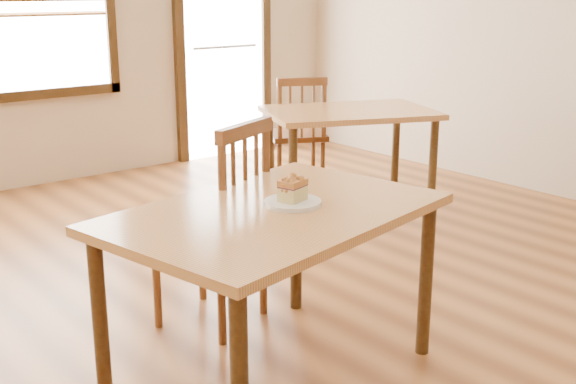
% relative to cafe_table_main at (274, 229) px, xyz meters
% --- Properties ---
extents(entry_door, '(1.08, 0.06, 2.29)m').
position_rel_cafe_table_main_xyz_m(entry_door, '(2.25, 3.68, 0.53)').
color(entry_door, white).
rests_on(entry_door, ground).
extents(cafe_table_main, '(1.47, 1.12, 0.75)m').
position_rel_cafe_table_main_xyz_m(cafe_table_main, '(0.00, 0.00, 0.00)').
color(cafe_table_main, '#D28551').
rests_on(cafe_table_main, ground).
extents(cafe_chair_main, '(0.60, 0.60, 1.02)m').
position_rel_cafe_table_main_xyz_m(cafe_chair_main, '(0.11, 0.59, -0.15)').
color(cafe_chair_main, brown).
rests_on(cafe_chair_main, ground).
extents(cafe_table_second, '(1.39, 1.18, 0.75)m').
position_rel_cafe_table_main_xyz_m(cafe_table_second, '(1.90, 1.56, -0.01)').
color(cafe_table_second, '#D28551').
rests_on(cafe_table_second, ground).
extents(cafe_chair_second, '(0.58, 0.58, 0.95)m').
position_rel_cafe_table_main_xyz_m(cafe_chair_second, '(1.92, 2.16, -0.18)').
color(cafe_chair_second, brown).
rests_on(cafe_chair_second, ground).
extents(plate, '(0.23, 0.23, 0.02)m').
position_rel_cafe_table_main_xyz_m(plate, '(0.09, -0.01, 0.10)').
color(plate, white).
rests_on(plate, cafe_table_main).
extents(cake_slice, '(0.13, 0.11, 0.11)m').
position_rel_cafe_table_main_xyz_m(cake_slice, '(0.09, -0.01, 0.16)').
color(cake_slice, tan).
rests_on(cake_slice, plate).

